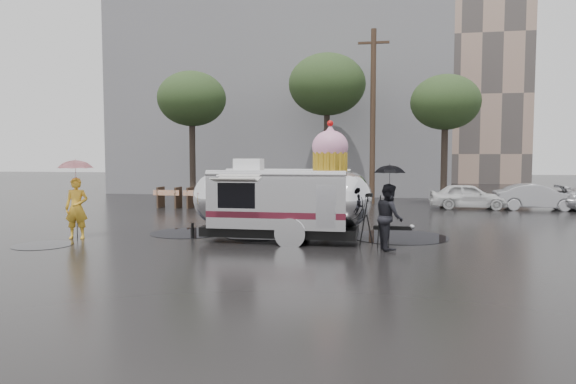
% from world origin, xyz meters
% --- Properties ---
extents(ground, '(120.00, 120.00, 0.00)m').
position_xyz_m(ground, '(0.00, 0.00, 0.00)').
color(ground, black).
rests_on(ground, ground).
extents(puddles, '(12.10, 5.61, 0.01)m').
position_xyz_m(puddles, '(-0.29, 2.19, 0.00)').
color(puddles, black).
rests_on(puddles, ground).
extents(grey_building, '(22.00, 12.00, 13.00)m').
position_xyz_m(grey_building, '(-4.00, 24.00, 6.50)').
color(grey_building, slate).
rests_on(grey_building, ground).
extents(utility_pole, '(1.60, 0.28, 9.00)m').
position_xyz_m(utility_pole, '(2.50, 14.00, 4.62)').
color(utility_pole, '#473323').
rests_on(utility_pole, ground).
extents(tree_left, '(3.64, 3.64, 6.95)m').
position_xyz_m(tree_left, '(-7.00, 13.00, 5.48)').
color(tree_left, '#382D26').
rests_on(tree_left, ground).
extents(tree_mid, '(4.20, 4.20, 8.03)m').
position_xyz_m(tree_mid, '(0.00, 15.00, 6.34)').
color(tree_mid, '#382D26').
rests_on(tree_mid, ground).
extents(tree_right, '(3.36, 3.36, 6.42)m').
position_xyz_m(tree_right, '(6.00, 13.00, 5.06)').
color(tree_right, '#382D26').
rests_on(tree_right, ground).
extents(barricade_row, '(4.30, 0.80, 1.00)m').
position_xyz_m(barricade_row, '(-5.55, 9.96, 0.52)').
color(barricade_row, '#473323').
rests_on(barricade_row, ground).
extents(airstream_trailer, '(6.63, 2.52, 3.57)m').
position_xyz_m(airstream_trailer, '(0.18, 1.56, 1.25)').
color(airstream_trailer, silver).
rests_on(airstream_trailer, ground).
extents(person_left, '(0.75, 0.58, 1.84)m').
position_xyz_m(person_left, '(-6.00, 0.75, 0.92)').
color(person_left, gold).
rests_on(person_left, ground).
extents(umbrella_pink, '(1.25, 1.25, 2.40)m').
position_xyz_m(umbrella_pink, '(-6.00, 0.75, 1.97)').
color(umbrella_pink, '#D4878F').
rests_on(umbrella_pink, ground).
extents(person_right, '(0.65, 0.93, 1.75)m').
position_xyz_m(person_right, '(3.20, 0.61, 0.88)').
color(person_right, black).
rests_on(person_right, ground).
extents(umbrella_black, '(1.06, 1.06, 2.27)m').
position_xyz_m(umbrella_black, '(3.20, 0.61, 1.91)').
color(umbrella_black, black).
rests_on(umbrella_black, ground).
extents(tripod, '(0.58, 0.59, 1.47)m').
position_xyz_m(tripod, '(2.69, 1.07, 0.86)').
color(tripod, black).
rests_on(tripod, ground).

